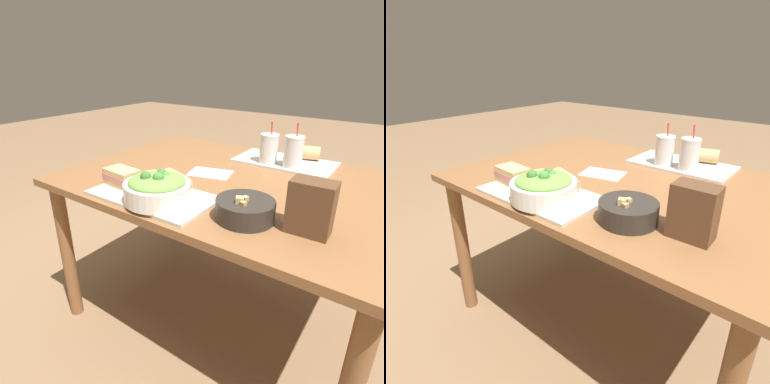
# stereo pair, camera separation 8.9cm
# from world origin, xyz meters

# --- Properties ---
(ground_plane) EXTENTS (12.00, 12.00, 0.00)m
(ground_plane) POSITION_xyz_m (0.00, 0.00, 0.00)
(ground_plane) COLOR #846647
(dining_table) EXTENTS (1.34, 0.97, 0.73)m
(dining_table) POSITION_xyz_m (0.00, 0.00, 0.64)
(dining_table) COLOR brown
(dining_table) RESTS_ON ground_plane
(tray_near) EXTENTS (0.45, 0.25, 0.01)m
(tray_near) POSITION_xyz_m (-0.13, -0.34, 0.73)
(tray_near) COLOR beige
(tray_near) RESTS_ON dining_table
(tray_far) EXTENTS (0.45, 0.25, 0.01)m
(tray_far) POSITION_xyz_m (0.11, 0.33, 0.73)
(tray_far) COLOR beige
(tray_far) RESTS_ON dining_table
(salad_bowl) EXTENTS (0.23, 0.23, 0.11)m
(salad_bowl) POSITION_xyz_m (-0.08, -0.37, 0.79)
(salad_bowl) COLOR white
(salad_bowl) RESTS_ON tray_near
(soup_bowl) EXTENTS (0.19, 0.19, 0.08)m
(soup_bowl) POSITION_xyz_m (0.22, -0.30, 0.76)
(soup_bowl) COLOR #2D2823
(soup_bowl) RESTS_ON dining_table
(sandwich_near) EXTENTS (0.15, 0.10, 0.06)m
(sandwich_near) POSITION_xyz_m (-0.29, -0.34, 0.77)
(sandwich_near) COLOR tan
(sandwich_near) RESTS_ON tray_near
(baguette_near) EXTENTS (0.14, 0.11, 0.07)m
(baguette_near) POSITION_xyz_m (-0.09, -0.25, 0.77)
(baguette_near) COLOR tan
(baguette_near) RESTS_ON tray_near
(baguette_far) EXTENTS (0.10, 0.09, 0.07)m
(baguette_far) POSITION_xyz_m (0.20, 0.42, 0.77)
(baguette_far) COLOR tan
(baguette_far) RESTS_ON tray_far
(drink_cup_dark) EXTENTS (0.08, 0.08, 0.19)m
(drink_cup_dark) POSITION_xyz_m (0.05, 0.26, 0.80)
(drink_cup_dark) COLOR silver
(drink_cup_dark) RESTS_ON tray_far
(drink_cup_red) EXTENTS (0.08, 0.08, 0.20)m
(drink_cup_red) POSITION_xyz_m (0.17, 0.26, 0.81)
(drink_cup_red) COLOR silver
(drink_cup_red) RESTS_ON tray_far
(chip_bag) EXTENTS (0.12, 0.08, 0.16)m
(chip_bag) POSITION_xyz_m (0.40, -0.27, 0.81)
(chip_bag) COLOR brown
(chip_bag) RESTS_ON dining_table
(napkin_folded) EXTENTS (0.20, 0.17, 0.00)m
(napkin_folded) POSITION_xyz_m (-0.10, -0.00, 0.73)
(napkin_folded) COLOR white
(napkin_folded) RESTS_ON dining_table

